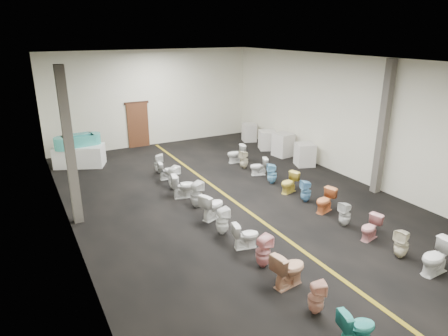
{
  "coord_description": "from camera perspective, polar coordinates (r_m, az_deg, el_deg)",
  "views": [
    {
      "loc": [
        -6.0,
        -10.36,
        5.34
      ],
      "look_at": [
        0.11,
        1.0,
        0.86
      ],
      "focal_mm": 32.0,
      "sensor_mm": 36.0,
      "label": 1
    }
  ],
  "objects": [
    {
      "name": "column_right",
      "position": [
        14.27,
        21.77,
        5.26
      ],
      "size": [
        0.25,
        0.25,
        4.5
      ],
      "primitive_type": "cube",
      "color": "#59544C",
      "rests_on": "floor"
    },
    {
      "name": "aisle_stripe",
      "position": [
        13.11,
        1.65,
        -4.9
      ],
      "size": [
        0.12,
        15.6,
        0.01
      ],
      "primitive_type": "cube",
      "color": "olive",
      "rests_on": "floor"
    },
    {
      "name": "toilet_left_8",
      "position": [
        13.42,
        -5.79,
        -2.54
      ],
      "size": [
        0.87,
        0.61,
        0.81
      ],
      "primitive_type": "imported",
      "rotation": [
        0.0,
        0.0,
        1.36
      ],
      "color": "white",
      "rests_on": "floor"
    },
    {
      "name": "toilet_left_2",
      "position": [
        9.08,
        9.22,
        -14.01
      ],
      "size": [
        0.87,
        0.57,
        0.83
      ],
      "primitive_type": "imported",
      "rotation": [
        0.0,
        0.0,
        1.71
      ],
      "color": "tan",
      "rests_on": "floor"
    },
    {
      "name": "toilet_right_2",
      "position": [
        10.86,
        24.02,
        -9.85
      ],
      "size": [
        0.41,
        0.41,
        0.76
      ],
      "primitive_type": "imported",
      "rotation": [
        0.0,
        0.0,
        -1.36
      ],
      "color": "beige",
      "rests_on": "floor"
    },
    {
      "name": "appliance_crate_a",
      "position": [
        16.81,
        11.47,
        1.89
      ],
      "size": [
        0.92,
        0.92,
        0.93
      ],
      "primitive_type": "cube",
      "rotation": [
        0.0,
        0.0,
        -0.34
      ],
      "color": "silver",
      "rests_on": "floor"
    },
    {
      "name": "column_left",
      "position": [
        11.84,
        -21.22,
        2.68
      ],
      "size": [
        0.25,
        0.25,
        4.5
      ],
      "primitive_type": "cube",
      "color": "#59544C",
      "rests_on": "floor"
    },
    {
      "name": "toilet_right_3",
      "position": [
        11.47,
        20.19,
        -8.02
      ],
      "size": [
        0.72,
        0.51,
        0.67
      ],
      "primitive_type": "imported",
      "rotation": [
        0.0,
        0.0,
        -1.35
      ],
      "color": "pink",
      "rests_on": "floor"
    },
    {
      "name": "wall_left",
      "position": [
        10.85,
        -21.77,
        1.19
      ],
      "size": [
        0.0,
        16.0,
        16.0
      ],
      "primitive_type": "plane",
      "rotation": [
        1.57,
        0.0,
        1.57
      ],
      "color": "beige",
      "rests_on": "ground"
    },
    {
      "name": "toilet_left_5",
      "position": [
        11.02,
        -0.26,
        -7.57
      ],
      "size": [
        0.36,
        0.35,
        0.77
      ],
      "primitive_type": "imported",
      "rotation": [
        0.0,
        0.0,
        1.56
      ],
      "color": "white",
      "rests_on": "floor"
    },
    {
      "name": "toilet_left_0",
      "position": [
        7.99,
        18.46,
        -20.71
      ],
      "size": [
        0.76,
        0.54,
        0.7
      ],
      "primitive_type": "imported",
      "rotation": [
        0.0,
        0.0,
        1.33
      ],
      "color": "teal",
      "rests_on": "floor"
    },
    {
      "name": "toilet_right_8",
      "position": [
        14.64,
        6.88,
        -0.81
      ],
      "size": [
        0.45,
        0.44,
        0.76
      ],
      "primitive_type": "imported",
      "rotation": [
        0.0,
        0.0,
        -1.94
      ],
      "color": "#80C7EE",
      "rests_on": "floor"
    },
    {
      "name": "toilet_right_6",
      "position": [
        13.28,
        11.63,
        -3.26
      ],
      "size": [
        0.4,
        0.4,
        0.74
      ],
      "primitive_type": "imported",
      "rotation": [
        0.0,
        0.0,
        -1.79
      ],
      "color": "#6CACD8",
      "rests_on": "floor"
    },
    {
      "name": "wall_back",
      "position": [
        19.56,
        -10.21,
        9.76
      ],
      "size": [
        10.0,
        0.0,
        10.0
      ],
      "primitive_type": "plane",
      "rotation": [
        1.57,
        0.0,
        0.0
      ],
      "color": "beige",
      "rests_on": "ground"
    },
    {
      "name": "toilet_right_1",
      "position": [
        10.54,
        28.1,
        -11.18
      ],
      "size": [
        0.84,
        0.5,
        0.84
      ],
      "primitive_type": "imported",
      "rotation": [
        0.0,
        0.0,
        -1.53
      ],
      "color": "white",
      "rests_on": "floor"
    },
    {
      "name": "toilet_left_7",
      "position": [
        12.64,
        -3.96,
        -3.8
      ],
      "size": [
        0.49,
        0.48,
        0.85
      ],
      "primitive_type": "imported",
      "rotation": [
        0.0,
        0.0,
        1.89
      ],
      "color": "silver",
      "rests_on": "floor"
    },
    {
      "name": "ceiling",
      "position": [
        12.0,
        1.86,
        15.11
      ],
      "size": [
        16.0,
        16.0,
        0.0
      ],
      "primitive_type": "plane",
      "rotation": [
        3.14,
        0.0,
        0.0
      ],
      "color": "black",
      "rests_on": "ground"
    },
    {
      "name": "toilet_left_6",
      "position": [
        11.88,
        -1.68,
        -5.4
      ],
      "size": [
        0.91,
        0.72,
        0.82
      ],
      "primitive_type": "imported",
      "rotation": [
        0.0,
        0.0,
        1.95
      ],
      "color": "white",
      "rests_on": "floor"
    },
    {
      "name": "toilet_left_1",
      "position": [
        8.45,
        13.03,
        -17.59
      ],
      "size": [
        0.42,
        0.42,
        0.71
      ],
      "primitive_type": "imported",
      "rotation": [
        0.0,
        0.0,
        1.19
      ],
      "color": "#EAA88F",
      "rests_on": "floor"
    },
    {
      "name": "floor",
      "position": [
        13.11,
        1.65,
        -4.91
      ],
      "size": [
        16.0,
        16.0,
        0.0
      ],
      "primitive_type": "plane",
      "color": "black",
      "rests_on": "ground"
    },
    {
      "name": "toilet_right_5",
      "position": [
        12.7,
        14.26,
        -4.55
      ],
      "size": [
        0.81,
        0.59,
        0.73
      ],
      "primitive_type": "imported",
      "rotation": [
        0.0,
        0.0,
        -1.29
      ],
      "color": "#EB8145",
      "rests_on": "floor"
    },
    {
      "name": "toilet_right_4",
      "position": [
        11.96,
        16.89,
        -6.34
      ],
      "size": [
        0.36,
        0.35,
        0.73
      ],
      "primitive_type": "imported",
      "rotation": [
        0.0,
        0.0,
        -1.5
      ],
      "color": "silver",
      "rests_on": "floor"
    },
    {
      "name": "appliance_crate_b",
      "position": [
        17.93,
        8.44,
        3.31
      ],
      "size": [
        0.84,
        0.84,
        1.02
      ],
      "primitive_type": "cube",
      "rotation": [
        0.0,
        0.0,
        0.13
      ],
      "color": "silver",
      "rests_on": "floor"
    },
    {
      "name": "toilet_right_10",
      "position": [
        16.13,
        2.89,
        1.19
      ],
      "size": [
        0.39,
        0.39,
        0.75
      ],
      "primitive_type": "imported",
      "rotation": [
        0.0,
        0.0,
        -1.42
      ],
      "color": "beige",
      "rests_on": "floor"
    },
    {
      "name": "toilet_left_10",
      "position": [
        15.14,
        -8.13,
        -0.35
      ],
      "size": [
        0.71,
        0.46,
        0.68
      ],
      "primitive_type": "imported",
      "rotation": [
        0.0,
        0.0,
        1.44
      ],
      "color": "silver",
      "rests_on": "floor"
    },
    {
      "name": "toilet_right_11",
      "position": [
        16.87,
        1.74,
        2.05
      ],
      "size": [
        0.81,
        0.54,
        0.77
      ],
      "primitive_type": "imported",
      "rotation": [
        0.0,
        0.0,
        -1.72
      ],
      "color": "white",
      "rests_on": "floor"
    },
    {
      "name": "toilet_right_7",
      "position": [
        13.92,
        9.3,
        -2.1
      ],
      "size": [
        0.78,
        0.57,
        0.71
      ],
      "primitive_type": "imported",
      "rotation": [
        0.0,
        0.0,
        -1.3
      ],
      "color": "#E9CF4E",
      "rests_on": "floor"
    },
    {
      "name": "toilet_left_3",
      "position": [
        9.64,
        5.63,
        -11.78
      ],
      "size": [
        0.43,
        0.43,
        0.8
      ],
      "primitive_type": "imported",
      "rotation": [
        0.0,
        0.0,
        1.77
      ],
      "color": "pink",
      "rests_on": "floor"
    },
    {
      "name": "back_door",
      "position": [
        19.5,
        -12.18,
        6.0
      ],
      "size": [
        1.0,
        0.1,
        2.1
      ],
      "primitive_type": "cube",
      "color": "#562D19",
      "rests_on": "floor"
    },
    {
      "name": "appliance_crate_d",
      "position": [
        20.22,
        3.63,
        5.11
      ],
      "size": [
        0.77,
        0.77,
        0.9
      ],
      "primitive_type": "cube",
      "rotation": [
        0.0,
        0.0,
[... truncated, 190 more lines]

